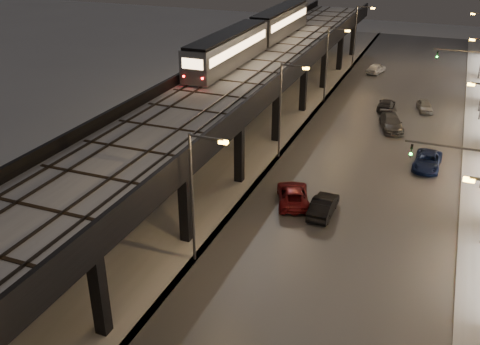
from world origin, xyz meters
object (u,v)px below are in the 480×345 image
(car_near_white, at_px, (323,206))
(car_mid_silver, at_px, (293,195))
(car_mid_dark, at_px, (386,105))
(car_onc_white, at_px, (391,123))
(subway_train, at_px, (257,33))
(car_onc_dark, at_px, (427,161))
(car_onc_red, at_px, (425,106))
(car_far_white, at_px, (376,69))

(car_near_white, distance_m, car_mid_silver, 2.81)
(car_near_white, distance_m, car_mid_dark, 26.76)
(car_mid_silver, bearing_deg, car_onc_white, -124.48)
(subway_train, height_order, car_near_white, subway_train)
(car_onc_dark, bearing_deg, car_onc_white, 118.65)
(subway_train, height_order, car_onc_red, subway_train)
(car_mid_dark, relative_size, car_onc_red, 1.18)
(subway_train, distance_m, car_onc_dark, 25.63)
(car_mid_silver, relative_size, car_onc_white, 1.02)
(car_near_white, relative_size, car_onc_dark, 0.91)
(car_mid_silver, bearing_deg, car_onc_red, -126.25)
(subway_train, distance_m, car_mid_silver, 27.12)
(car_mid_silver, relative_size, car_far_white, 1.23)
(car_near_white, xyz_separation_m, car_mid_silver, (-2.66, 0.91, -0.02))
(car_mid_silver, distance_m, car_onc_dark, 14.28)
(car_mid_dark, relative_size, car_onc_white, 0.86)
(car_mid_dark, bearing_deg, car_onc_dark, 110.35)
(car_mid_silver, bearing_deg, car_far_white, -109.96)
(car_mid_dark, bearing_deg, car_onc_white, 102.11)
(car_near_white, bearing_deg, subway_train, -59.04)
(car_near_white, distance_m, car_onc_red, 28.42)
(car_mid_silver, bearing_deg, car_mid_dark, -118.01)
(car_near_white, relative_size, car_far_white, 1.06)
(car_onc_white, bearing_deg, car_near_white, -113.32)
(subway_train, distance_m, car_mid_dark, 17.31)
(car_near_white, bearing_deg, car_mid_dark, -91.78)
(car_onc_dark, relative_size, car_onc_red, 1.33)
(subway_train, bearing_deg, car_near_white, -59.47)
(car_mid_dark, bearing_deg, car_onc_red, -164.74)
(car_near_white, height_order, car_onc_red, car_near_white)
(car_far_white, xyz_separation_m, car_onc_white, (5.02, -22.41, 0.02))
(car_mid_silver, xyz_separation_m, car_far_white, (0.07, 41.93, 0.00))
(subway_train, bearing_deg, car_onc_white, -12.78)
(car_mid_silver, bearing_deg, car_near_white, 141.24)
(car_far_white, bearing_deg, car_onc_red, 131.81)
(car_mid_dark, distance_m, car_onc_white, 6.46)
(car_mid_dark, bearing_deg, car_mid_silver, 81.52)
(car_onc_white, bearing_deg, car_far_white, 86.08)
(subway_train, relative_size, car_mid_silver, 6.65)
(car_mid_silver, bearing_deg, car_onc_dark, -150.97)
(car_mid_dark, distance_m, car_onc_red, 4.41)
(car_near_white, height_order, car_mid_dark, car_near_white)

